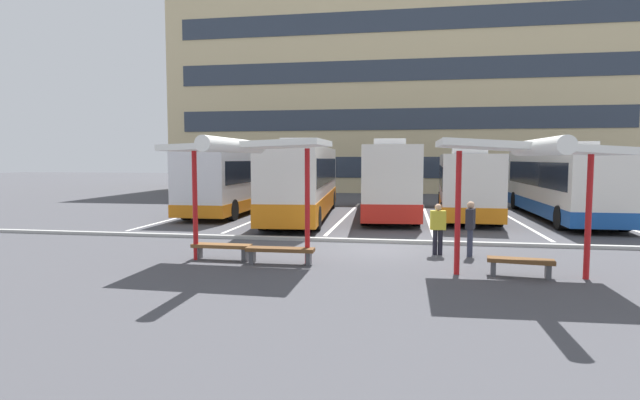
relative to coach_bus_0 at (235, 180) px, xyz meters
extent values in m
plane|color=#47474C|center=(8.15, -9.91, -1.75)|extent=(160.00, 160.00, 0.00)
cube|color=#D1BC8C|center=(8.15, 23.05, 8.15)|extent=(40.01, 13.48, 19.79)
cube|color=#2D3847|center=(8.15, 16.28, 0.43)|extent=(36.81, 0.08, 1.74)
cube|color=#2D3847|center=(8.15, 16.28, 4.39)|extent=(36.81, 0.08, 1.74)
cube|color=#2D3847|center=(8.15, 16.28, 8.35)|extent=(36.81, 0.08, 1.74)
cube|color=#2D3847|center=(8.15, 16.28, 12.31)|extent=(36.81, 0.08, 1.74)
cube|color=silver|center=(0.00, 0.00, 0.06)|extent=(2.51, 10.42, 3.05)
cube|color=orange|center=(0.00, 0.00, -1.18)|extent=(2.55, 10.46, 0.58)
cube|color=black|center=(0.00, 0.00, 0.49)|extent=(2.54, 9.59, 1.08)
cube|color=black|center=(0.01, 5.18, 0.42)|extent=(2.19, 0.09, 1.83)
cube|color=silver|center=(0.00, -1.30, 1.76)|extent=(1.50, 2.20, 0.36)
cylinder|color=black|center=(-1.13, 3.61, -1.25)|extent=(0.30, 1.00, 1.00)
cylinder|color=black|center=(1.15, 3.60, -1.25)|extent=(0.30, 1.00, 1.00)
cylinder|color=black|center=(-1.15, -3.61, -1.25)|extent=(0.30, 1.00, 1.00)
cylinder|color=black|center=(1.13, -3.61, -1.25)|extent=(0.30, 1.00, 1.00)
cube|color=silver|center=(4.13, -1.69, 0.12)|extent=(3.36, 12.57, 3.17)
cube|color=orange|center=(4.13, -1.69, -1.01)|extent=(3.40, 12.61, 0.92)
cube|color=black|center=(4.13, -1.69, 0.57)|extent=(3.31, 11.58, 1.17)
cube|color=black|center=(3.65, 4.47, 0.50)|extent=(2.11, 0.24, 1.90)
cube|color=silver|center=(4.25, -3.23, 1.88)|extent=(1.61, 2.31, 0.36)
cylinder|color=black|center=(2.68, 2.82, -1.25)|extent=(0.38, 1.02, 1.00)
cylinder|color=black|center=(4.87, 2.99, -1.25)|extent=(0.38, 1.02, 1.00)
cylinder|color=black|center=(3.39, -6.37, -1.25)|extent=(0.38, 1.02, 1.00)
cylinder|color=black|center=(5.59, -6.19, -1.25)|extent=(0.38, 1.02, 1.00)
cube|color=silver|center=(8.18, 0.16, 0.13)|extent=(3.19, 11.79, 3.19)
cube|color=red|center=(8.18, 0.16, -1.08)|extent=(3.23, 11.84, 0.78)
cube|color=black|center=(8.18, 0.16, 0.63)|extent=(3.16, 10.86, 1.09)
cube|color=black|center=(7.82, 5.95, 0.51)|extent=(2.16, 0.22, 1.92)
cube|color=silver|center=(8.27, -1.29, 1.90)|extent=(1.61, 2.29, 0.36)
cylinder|color=black|center=(6.79, 4.32, -1.25)|extent=(0.36, 1.02, 1.00)
cylinder|color=black|center=(9.04, 4.46, -1.25)|extent=(0.36, 1.02, 1.00)
cylinder|color=black|center=(7.32, -4.13, -1.25)|extent=(0.36, 1.02, 1.00)
cylinder|color=black|center=(9.58, -3.99, -1.25)|extent=(0.36, 1.02, 1.00)
cube|color=silver|center=(12.09, 0.07, -0.06)|extent=(3.02, 10.43, 2.82)
cube|color=orange|center=(12.09, 0.07, -1.15)|extent=(3.06, 10.47, 0.64)
cube|color=black|center=(12.09, 0.07, 0.28)|extent=(3.01, 9.61, 1.04)
cube|color=black|center=(12.34, 5.19, 0.27)|extent=(2.21, 0.19, 1.69)
cube|color=silver|center=(12.02, -1.22, 1.52)|extent=(1.61, 2.27, 0.36)
cylinder|color=black|center=(11.11, 3.68, -1.25)|extent=(0.35, 1.01, 1.00)
cylinder|color=black|center=(13.42, 3.56, -1.25)|extent=(0.35, 1.01, 1.00)
cylinder|color=black|center=(10.76, -3.43, -1.25)|extent=(0.35, 1.01, 1.00)
cylinder|color=black|center=(13.06, -3.54, -1.25)|extent=(0.35, 1.01, 1.00)
cube|color=silver|center=(16.48, -0.07, 0.03)|extent=(2.59, 11.79, 3.01)
cube|color=#194C9E|center=(16.48, -0.07, -1.16)|extent=(2.63, 11.83, 0.62)
cube|color=black|center=(16.48, -0.07, 0.42)|extent=(2.62, 10.84, 1.14)
cube|color=black|center=(16.48, 5.80, 0.39)|extent=(2.28, 0.08, 1.81)
cube|color=silver|center=(16.48, -1.54, 1.72)|extent=(1.55, 2.20, 0.36)
cylinder|color=black|center=(15.29, 4.23, -1.25)|extent=(0.30, 1.00, 1.00)
cylinder|color=black|center=(17.68, 4.23, -1.25)|extent=(0.30, 1.00, 1.00)
cylinder|color=black|center=(15.29, -4.36, -1.25)|extent=(0.30, 1.00, 1.00)
cylinder|color=black|center=(17.68, -4.36, -1.25)|extent=(0.30, 1.00, 1.00)
cube|color=white|center=(-1.93, -0.56, -1.74)|extent=(0.16, 14.00, 0.01)
cube|color=white|center=(2.10, -0.56, -1.74)|extent=(0.16, 14.00, 0.01)
cube|color=white|center=(6.13, -0.56, -1.74)|extent=(0.16, 14.00, 0.01)
cube|color=white|center=(10.16, -0.56, -1.74)|extent=(0.16, 14.00, 0.01)
cube|color=white|center=(14.20, -0.56, -1.74)|extent=(0.16, 14.00, 0.01)
cube|color=white|center=(18.23, -0.56, -1.74)|extent=(0.16, 14.00, 0.01)
cylinder|color=red|center=(3.18, -12.50, -0.16)|extent=(0.14, 0.14, 3.17)
cylinder|color=red|center=(6.44, -12.50, -0.16)|extent=(0.14, 0.14, 3.17)
cube|color=white|center=(4.81, -12.50, 1.50)|extent=(4.26, 2.64, 0.31)
cylinder|color=white|center=(4.81, -13.67, 1.47)|extent=(0.36, 4.26, 0.36)
cube|color=brown|center=(3.91, -12.39, -1.35)|extent=(1.72, 0.44, 0.10)
cube|color=#4C4C51|center=(3.21, -12.38, -1.57)|extent=(0.12, 0.34, 0.35)
cube|color=#4C4C51|center=(4.62, -12.40, -1.57)|extent=(0.12, 0.34, 0.35)
cube|color=brown|center=(5.71, -12.67, -1.35)|extent=(1.90, 0.45, 0.10)
cube|color=#4C4C51|center=(4.92, -12.69, -1.57)|extent=(0.13, 0.34, 0.35)
cube|color=#4C4C51|center=(6.51, -12.66, -1.57)|extent=(0.13, 0.34, 0.35)
cylinder|color=red|center=(10.38, -13.15, -0.20)|extent=(0.14, 0.14, 3.08)
cylinder|color=red|center=(13.40, -13.15, -0.20)|extent=(0.14, 0.14, 3.08)
cube|color=white|center=(11.89, -13.15, 1.42)|extent=(4.02, 2.94, 0.39)
cylinder|color=white|center=(11.89, -14.47, 1.39)|extent=(0.36, 4.02, 0.36)
cube|color=brown|center=(11.89, -13.17, -1.35)|extent=(1.60, 0.63, 0.10)
cube|color=#4C4C51|center=(11.27, -13.08, -1.57)|extent=(0.16, 0.35, 0.35)
cube|color=#4C4C51|center=(12.51, -13.25, -1.57)|extent=(0.16, 0.35, 0.35)
cube|color=#ADADA8|center=(8.15, -8.69, -1.69)|extent=(44.00, 0.24, 0.12)
cylinder|color=black|center=(9.99, -10.60, -1.36)|extent=(0.14, 0.14, 0.76)
cylinder|color=black|center=(10.14, -10.58, -1.36)|extent=(0.14, 0.14, 0.76)
cube|color=gold|center=(10.07, -10.59, -0.70)|extent=(0.47, 0.27, 0.57)
sphere|color=tan|center=(10.07, -10.59, -0.31)|extent=(0.21, 0.21, 0.21)
cylinder|color=#33384C|center=(10.97, -10.74, -1.34)|extent=(0.14, 0.14, 0.81)
cylinder|color=#33384C|center=(11.02, -10.58, -1.34)|extent=(0.14, 0.14, 0.81)
cube|color=#26262D|center=(10.99, -10.66, -0.63)|extent=(0.34, 0.51, 0.61)
sphere|color=tan|center=(10.99, -10.66, -0.22)|extent=(0.22, 0.22, 0.22)
camera|label=1|loc=(9.10, -26.01, 1.14)|focal=28.36mm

